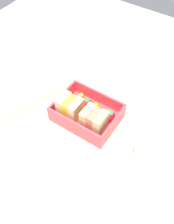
% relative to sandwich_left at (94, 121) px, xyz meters
% --- Properties ---
extents(ground_plane, '(1.20, 1.20, 0.02)m').
position_rel_sandwich_left_xyz_m(ground_plane, '(0.04, -0.02, -0.05)').
color(ground_plane, beige).
extents(bento_tray, '(0.17, 0.13, 0.01)m').
position_rel_sandwich_left_xyz_m(bento_tray, '(0.04, -0.02, -0.04)').
color(bento_tray, '#E93F4B').
rests_on(bento_tray, ground_plane).
extents(bento_rim, '(0.17, 0.13, 0.04)m').
position_rel_sandwich_left_xyz_m(bento_rim, '(0.04, -0.02, -0.01)').
color(bento_rim, '#E93F4B').
rests_on(bento_rim, bento_tray).
extents(sandwich_left, '(0.06, 0.05, 0.06)m').
position_rel_sandwich_left_xyz_m(sandwich_left, '(0.00, 0.00, 0.00)').
color(sandwich_left, tan).
rests_on(sandwich_left, bento_tray).
extents(sandwich_center_left, '(0.06, 0.05, 0.06)m').
position_rel_sandwich_left_xyz_m(sandwich_center_left, '(0.07, 0.00, 0.00)').
color(sandwich_center_left, '#E3B57B').
rests_on(sandwich_center_left, bento_tray).
extents(strawberry_far_left, '(0.03, 0.03, 0.04)m').
position_rel_sandwich_left_xyz_m(strawberry_far_left, '(-0.02, -0.05, -0.02)').
color(strawberry_far_left, red).
rests_on(strawberry_far_left, bento_tray).
extents(carrot_stick_far_left, '(0.05, 0.04, 0.02)m').
position_rel_sandwich_left_xyz_m(carrot_stick_far_left, '(0.02, -0.05, -0.02)').
color(carrot_stick_far_left, orange).
rests_on(carrot_stick_far_left, bento_tray).
extents(strawberry_left, '(0.03, 0.03, 0.03)m').
position_rel_sandwich_left_xyz_m(strawberry_left, '(0.06, -0.05, -0.02)').
color(strawberry_left, red).
rests_on(strawberry_left, bento_tray).
extents(carrot_stick_left, '(0.03, 0.05, 0.02)m').
position_rel_sandwich_left_xyz_m(carrot_stick_left, '(0.09, -0.05, -0.02)').
color(carrot_stick_left, orange).
rests_on(carrot_stick_left, bento_tray).
extents(chopstick_pair, '(0.08, 0.21, 0.01)m').
position_rel_sandwich_left_xyz_m(chopstick_pair, '(0.18, -0.00, -0.04)').
color(chopstick_pair, tan).
rests_on(chopstick_pair, ground_plane).
extents(drinking_glass, '(0.06, 0.06, 0.07)m').
position_rel_sandwich_left_xyz_m(drinking_glass, '(-0.15, 0.00, -0.01)').
color(drinking_glass, silver).
rests_on(drinking_glass, ground_plane).
extents(folded_napkin, '(0.11, 0.09, 0.00)m').
position_rel_sandwich_left_xyz_m(folded_napkin, '(0.06, -0.16, -0.04)').
color(folded_napkin, silver).
rests_on(folded_napkin, ground_plane).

